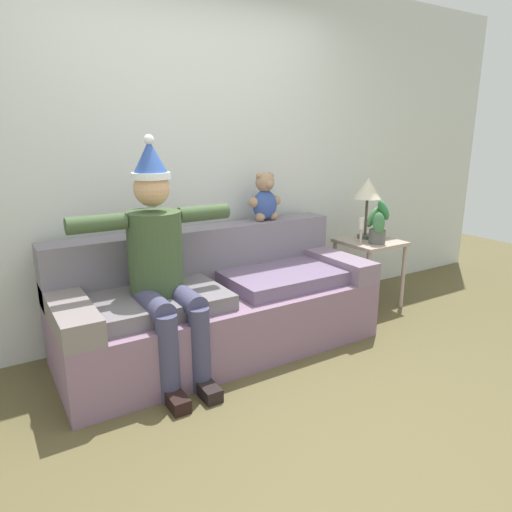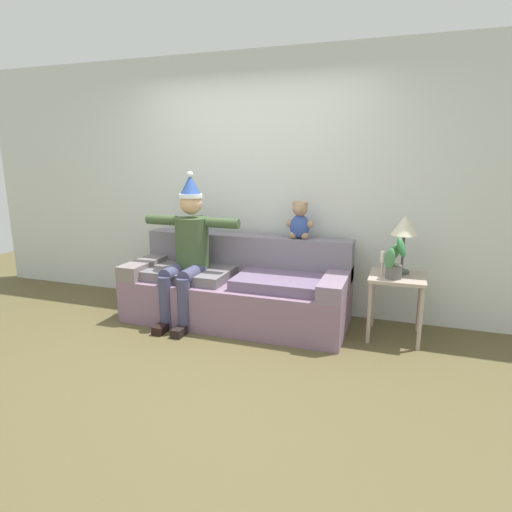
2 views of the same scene
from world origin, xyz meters
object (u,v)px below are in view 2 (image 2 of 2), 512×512
object	(u,v)px
couch	(238,289)
person_seated	(188,247)
potted_plant	(394,261)
teddy_bear	(300,222)
table_lamp	(405,228)
side_table	(397,286)
candle_tall	(383,260)

from	to	relation	value
couch	person_seated	distance (m)	0.66
person_seated	potted_plant	xyz separation A→B (m)	(1.97, 0.10, -0.00)
teddy_bear	potted_plant	bearing A→B (deg)	-19.25
table_lamp	person_seated	bearing A→B (deg)	-171.48
person_seated	potted_plant	distance (m)	1.97
teddy_bear	side_table	distance (m)	1.12
couch	side_table	size ratio (longest dim) A/B	3.73
teddy_bear	potted_plant	distance (m)	1.02
person_seated	table_lamp	distance (m)	2.07
table_lamp	potted_plant	size ratio (longest dim) A/B	1.39
person_seated	teddy_bear	xyz separation A→B (m)	(1.04, 0.43, 0.25)
person_seated	teddy_bear	distance (m)	1.15
person_seated	teddy_bear	size ratio (longest dim) A/B	3.94
candle_tall	side_table	bearing A→B (deg)	8.33
side_table	table_lamp	xyz separation A→B (m)	(0.03, 0.10, 0.52)
potted_plant	candle_tall	size ratio (longest dim) A/B	1.76
couch	potted_plant	size ratio (longest dim) A/B	5.76
side_table	teddy_bear	bearing A→B (deg)	167.18
teddy_bear	candle_tall	world-z (taller)	teddy_bear
side_table	table_lamp	distance (m)	0.53
couch	potted_plant	world-z (taller)	potted_plant
side_table	table_lamp	size ratio (longest dim) A/B	1.11
table_lamp	candle_tall	bearing A→B (deg)	-144.94
teddy_bear	candle_tall	bearing A→B (deg)	-16.12
couch	person_seated	size ratio (longest dim) A/B	1.48
person_seated	candle_tall	distance (m)	1.87
couch	candle_tall	distance (m)	1.46
side_table	candle_tall	bearing A→B (deg)	-171.67
teddy_bear	side_table	bearing A→B (deg)	-12.82
couch	table_lamp	xyz separation A→B (m)	(1.57, 0.14, 0.69)
couch	teddy_bear	size ratio (longest dim) A/B	5.83
table_lamp	potted_plant	distance (m)	0.34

